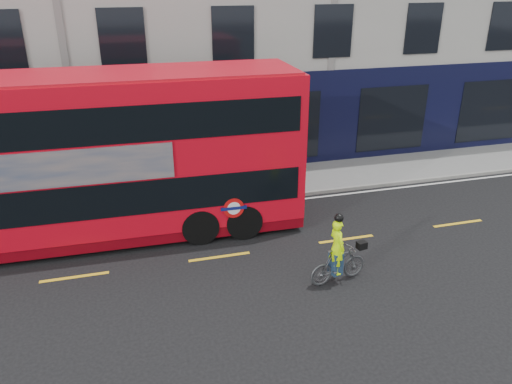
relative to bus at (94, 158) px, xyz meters
name	(u,v)px	position (x,y,z in m)	size (l,w,h in m)	color
ground	(71,310)	(-0.77, -3.80, -2.57)	(120.00, 120.00, 0.00)	black
pavement	(82,201)	(-0.77, 2.70, -2.51)	(60.00, 3.00, 0.12)	gray
kerb	(80,219)	(-0.77, 1.20, -2.51)	(60.00, 0.12, 0.13)	gray
road_edge_line	(80,225)	(-0.77, 0.90, -2.57)	(58.00, 0.10, 0.01)	silver
lane_dashes	(75,277)	(-0.77, -2.30, -2.57)	(58.00, 0.12, 0.01)	gold
bus	(94,158)	(0.00, 0.00, 0.00)	(12.50, 3.08, 5.02)	red
cyclist	(338,259)	(6.00, -4.35, -1.90)	(1.73, 0.74, 2.01)	#494C4F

